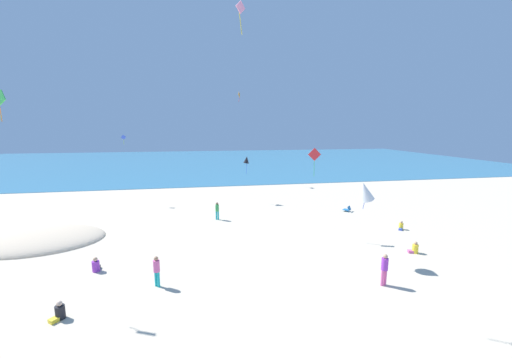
{
  "coord_description": "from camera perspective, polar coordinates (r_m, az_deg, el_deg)",
  "views": [
    {
      "loc": [
        -3.76,
        -12.75,
        7.55
      ],
      "look_at": [
        0.0,
        8.36,
        3.89
      ],
      "focal_mm": 21.28,
      "sensor_mm": 36.0,
      "label": 1
    }
  ],
  "objects": [
    {
      "name": "person_6",
      "position": [
        25.37,
        25.59,
        -8.03
      ],
      "size": [
        0.56,
        0.57,
        0.66
      ],
      "rotation": [
        0.0,
        0.0,
        3.96
      ],
      "color": "yellow",
      "rests_on": "ground_plane"
    },
    {
      "name": "dune_mound",
      "position": [
        25.52,
        -35.95,
        -9.42
      ],
      "size": [
        8.55,
        5.99,
        1.35
      ],
      "primitive_type": "ellipsoid",
      "color": "beige",
      "rests_on": "ground_plane"
    },
    {
      "name": "person_3",
      "position": [
        18.78,
        -27.86,
        -14.22
      ],
      "size": [
        0.42,
        0.66,
        0.79
      ],
      "rotation": [
        0.0,
        0.0,
        1.7
      ],
      "color": "purple",
      "rests_on": "ground_plane"
    },
    {
      "name": "person_1",
      "position": [
        16.35,
        23.01,
        -15.04
      ],
      "size": [
        0.38,
        0.38,
        1.59
      ],
      "rotation": [
        0.0,
        0.0,
        1.79
      ],
      "color": "#D8599E",
      "rests_on": "ground_plane"
    },
    {
      "name": "person_2",
      "position": [
        21.22,
        27.64,
        -11.53
      ],
      "size": [
        0.65,
        0.47,
        0.73
      ],
      "rotation": [
        0.0,
        0.0,
        2.83
      ],
      "color": "yellow",
      "rests_on": "ground_plane"
    },
    {
      "name": "kite_blue",
      "position": [
        32.98,
        -23.63,
        7.16
      ],
      "size": [
        0.52,
        0.18,
        0.97
      ],
      "rotation": [
        0.0,
        0.0,
        2.77
      ],
      "color": "blue"
    },
    {
      "name": "person_0",
      "position": [
        25.31,
        -7.31,
        -5.74
      ],
      "size": [
        0.39,
        0.39,
        1.47
      ],
      "rotation": [
        0.0,
        0.0,
        4.23
      ],
      "color": "#19ADB2",
      "rests_on": "ground_plane"
    },
    {
      "name": "person_4",
      "position": [
        15.79,
        -18.17,
        -15.81
      ],
      "size": [
        0.43,
        0.43,
        1.52
      ],
      "rotation": [
        0.0,
        0.0,
        0.86
      ],
      "color": "#19ADB2",
      "rests_on": "ground_plane"
    },
    {
      "name": "beach_chair_far_left",
      "position": [
        28.89,
        16.81,
        -5.42
      ],
      "size": [
        0.85,
        0.85,
        0.51
      ],
      "rotation": [
        0.0,
        0.0,
        2.34
      ],
      "color": "#2370B2",
      "rests_on": "ground_plane"
    },
    {
      "name": "ocean_water",
      "position": [
        69.11,
        -6.94,
        3.37
      ],
      "size": [
        120.0,
        60.0,
        0.05
      ],
      "primitive_type": "cube",
      "color": "teal",
      "rests_on": "ground_plane"
    },
    {
      "name": "ground_plane",
      "position": [
        24.26,
        -0.69,
        -8.44
      ],
      "size": [
        120.0,
        120.0,
        0.0
      ],
      "primitive_type": "plane",
      "color": "beige"
    },
    {
      "name": "kite_white",
      "position": [
        17.6,
        19.77,
        -2.16
      ],
      "size": [
        1.23,
        1.02,
        1.6
      ],
      "rotation": [
        0.0,
        0.0,
        1.75
      ],
      "color": "white"
    },
    {
      "name": "kite_pink",
      "position": [
        14.86,
        -2.93,
        29.23
      ],
      "size": [
        0.46,
        0.33,
        1.39
      ],
      "rotation": [
        0.0,
        0.0,
        0.64
      ],
      "color": "pink"
    },
    {
      "name": "kite_black",
      "position": [
        30.52,
        -1.8,
        3.64
      ],
      "size": [
        0.79,
        0.73,
        1.82
      ],
      "rotation": [
        0.0,
        0.0,
        1.28
      ],
      "color": "black"
    },
    {
      "name": "kite_red",
      "position": [
        21.01,
        10.94,
        4.4
      ],
      "size": [
        0.89,
        0.14,
        1.95
      ],
      "rotation": [
        0.0,
        0.0,
        3.08
      ],
      "color": "red"
    },
    {
      "name": "kite_orange",
      "position": [
        41.87,
        -3.19,
        15.5
      ],
      "size": [
        0.32,
        0.74,
        1.35
      ],
      "rotation": [
        0.0,
        0.0,
        4.42
      ],
      "color": "orange"
    },
    {
      "name": "person_5",
      "position": [
        15.32,
        -33.04,
        -20.29
      ],
      "size": [
        0.63,
        0.67,
        0.76
      ],
      "rotation": [
        0.0,
        0.0,
        4.03
      ],
      "color": "black",
      "rests_on": "ground_plane"
    }
  ]
}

